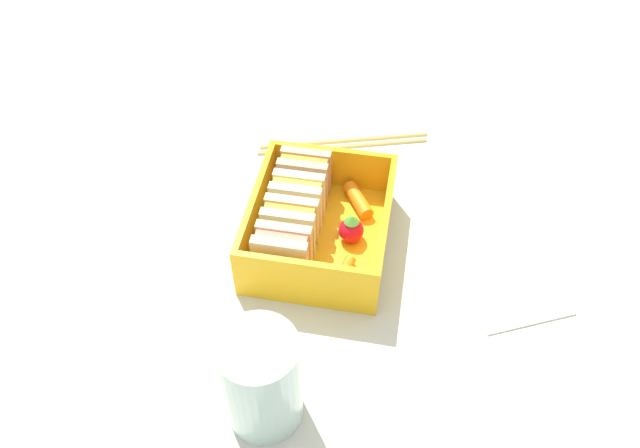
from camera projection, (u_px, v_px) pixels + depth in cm
name	position (u px, v px, depth cm)	size (l,w,h in cm)	color
ground_plane	(320.00, 249.00, 62.19)	(120.00, 120.00, 2.00)	beige
bento_tray	(320.00, 238.00, 61.01)	(15.27, 12.93, 1.20)	#EBA715
bento_rim	(320.00, 218.00, 58.84)	(15.27, 12.93, 4.65)	#EBA715
sandwich_left	(282.00, 253.00, 55.61)	(2.79, 5.01, 5.17)	#E4BF84
sandwich_center_left	(290.00, 226.00, 57.83)	(2.79, 5.01, 5.17)	beige
sandwich_center	(298.00, 200.00, 60.06)	(2.79, 5.01, 5.17)	beige
sandwich_center_right	(304.00, 177.00, 62.29)	(2.79, 5.01, 5.17)	tan
carrot_stick_far_left	(342.00, 274.00, 56.63)	(1.06, 1.06, 3.93)	orange
strawberry_far_left	(352.00, 227.00, 59.45)	(2.42, 2.42, 3.02)	red
carrot_stick_left	(358.00, 200.00, 62.71)	(1.41, 1.41, 4.39)	orange
chopstick_pair	(346.00, 142.00, 71.13)	(7.53, 19.10, 0.70)	tan
drinking_glass	(262.00, 380.00, 46.11)	(6.00, 6.00, 9.60)	silver
folded_napkin	(499.00, 268.00, 59.06)	(13.52, 8.63, 0.40)	silver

